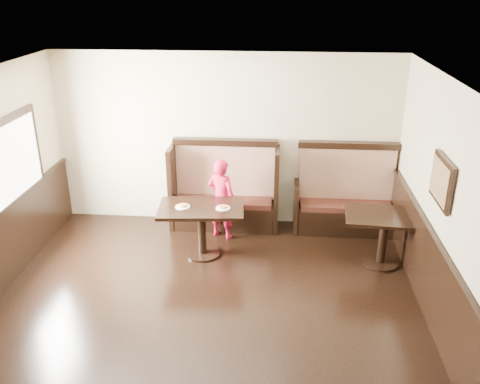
# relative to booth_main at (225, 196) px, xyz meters

# --- Properties ---
(ground) EXTENTS (7.00, 7.00, 0.00)m
(ground) POSITION_rel_booth_main_xyz_m (0.00, -3.30, -0.53)
(ground) COLOR black
(ground) RESTS_ON ground
(room_shell) EXTENTS (7.00, 7.00, 7.00)m
(room_shell) POSITION_rel_booth_main_xyz_m (-0.30, -3.01, 0.14)
(room_shell) COLOR #C4B38E
(room_shell) RESTS_ON ground
(booth_main) EXTENTS (1.75, 0.72, 1.45)m
(booth_main) POSITION_rel_booth_main_xyz_m (0.00, 0.00, 0.00)
(booth_main) COLOR black
(booth_main) RESTS_ON ground
(booth_neighbor) EXTENTS (1.65, 0.72, 1.45)m
(booth_neighbor) POSITION_rel_booth_main_xyz_m (1.95, -0.00, -0.05)
(booth_neighbor) COLOR black
(booth_neighbor) RESTS_ON ground
(table_main) EXTENTS (1.27, 0.86, 0.78)m
(table_main) POSITION_rel_booth_main_xyz_m (-0.23, -1.01, 0.07)
(table_main) COLOR black
(table_main) RESTS_ON ground
(table_neighbor) EXTENTS (1.16, 0.81, 0.77)m
(table_neighbor) POSITION_rel_booth_main_xyz_m (2.37, -1.06, 0.05)
(table_neighbor) COLOR black
(table_neighbor) RESTS_ON ground
(child) EXTENTS (0.56, 0.48, 1.30)m
(child) POSITION_rel_booth_main_xyz_m (-0.00, -0.42, 0.13)
(child) COLOR #BA1335
(child) RESTS_ON ground
(pizza_plate_left) EXTENTS (0.22, 0.22, 0.04)m
(pizza_plate_left) POSITION_rel_booth_main_xyz_m (-0.49, -1.04, 0.26)
(pizza_plate_left) COLOR white
(pizza_plate_left) RESTS_ON table_main
(pizza_plate_right) EXTENTS (0.21, 0.21, 0.04)m
(pizza_plate_right) POSITION_rel_booth_main_xyz_m (0.09, -1.04, 0.26)
(pizza_plate_right) COLOR white
(pizza_plate_right) RESTS_ON table_main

